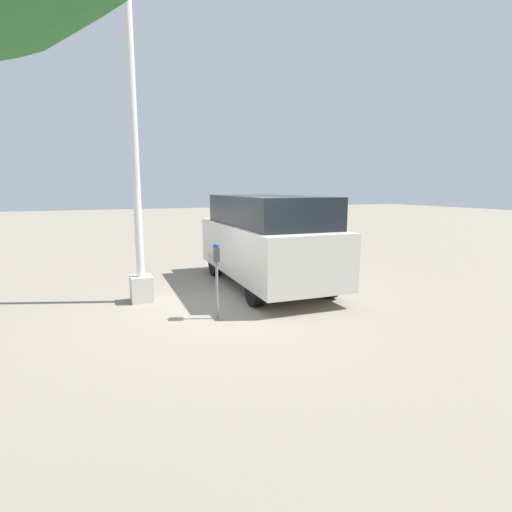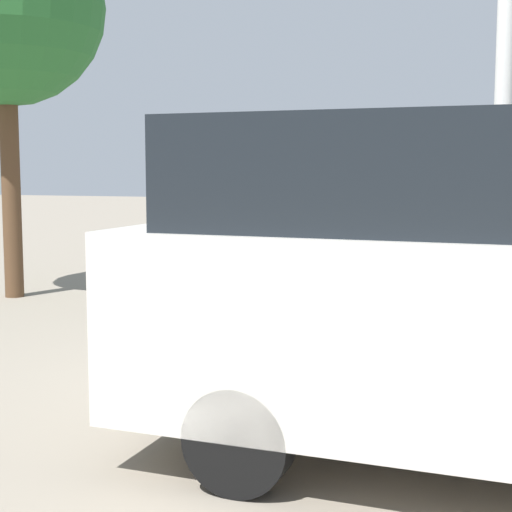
% 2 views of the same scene
% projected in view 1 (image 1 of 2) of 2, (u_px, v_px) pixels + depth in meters
% --- Properties ---
extents(ground_plane, '(80.00, 80.00, 0.00)m').
position_uv_depth(ground_plane, '(230.00, 307.00, 8.09)').
color(ground_plane, gray).
extents(parking_meter_near, '(0.22, 0.15, 1.41)m').
position_uv_depth(parking_meter_near, '(216.00, 263.00, 7.22)').
color(parking_meter_near, gray).
rests_on(parking_meter_near, ground).
extents(lamp_post, '(0.44, 0.44, 6.88)m').
position_uv_depth(lamp_post, '(137.00, 189.00, 8.11)').
color(lamp_post, beige).
rests_on(lamp_post, ground).
extents(parked_van, '(5.04, 2.15, 2.21)m').
position_uv_depth(parked_van, '(266.00, 238.00, 9.69)').
color(parked_van, beige).
rests_on(parked_van, ground).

